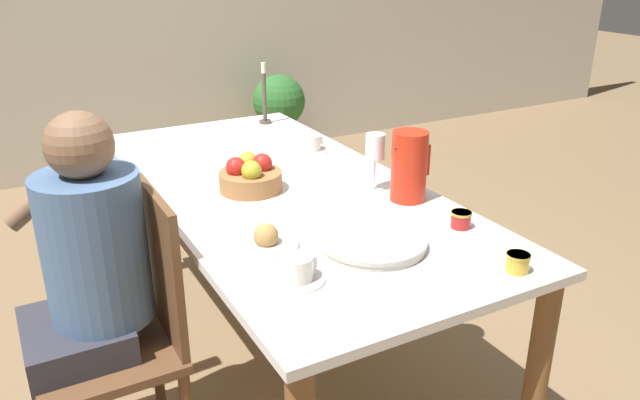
# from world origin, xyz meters

# --- Properties ---
(ground_plane) EXTENTS (20.00, 20.00, 0.00)m
(ground_plane) POSITION_xyz_m (0.00, 0.00, 0.00)
(ground_plane) COLOR #7F6647
(dining_table) EXTENTS (0.91, 1.95, 0.76)m
(dining_table) POSITION_xyz_m (0.00, 0.00, 0.66)
(dining_table) COLOR white
(dining_table) RESTS_ON ground_plane
(chair_person_side) EXTENTS (0.42, 0.42, 0.91)m
(chair_person_side) POSITION_xyz_m (-0.64, -0.23, 0.48)
(chair_person_side) COLOR brown
(chair_person_side) RESTS_ON ground_plane
(person_seated) EXTENTS (0.39, 0.41, 1.16)m
(person_seated) POSITION_xyz_m (-0.73, -0.19, 0.68)
(person_seated) COLOR #33333D
(person_seated) RESTS_ON ground_plane
(red_pitcher) EXTENTS (0.15, 0.12, 0.24)m
(red_pitcher) POSITION_xyz_m (0.33, -0.33, 0.88)
(red_pitcher) COLOR red
(red_pitcher) RESTS_ON dining_table
(wine_glass_water) EXTENTS (0.07, 0.07, 0.21)m
(wine_glass_water) POSITION_xyz_m (0.27, -0.20, 0.91)
(wine_glass_water) COLOR white
(wine_glass_water) RESTS_ON dining_table
(teacup_near_person) EXTENTS (0.15, 0.15, 0.07)m
(teacup_near_person) POSITION_xyz_m (-0.26, -0.65, 0.79)
(teacup_near_person) COLOR silver
(teacup_near_person) RESTS_ON dining_table
(teacup_across) EXTENTS (0.15, 0.15, 0.07)m
(teacup_across) POSITION_xyz_m (0.29, 0.31, 0.79)
(teacup_across) COLOR silver
(teacup_across) RESTS_ON dining_table
(serving_tray) EXTENTS (0.32, 0.32, 0.03)m
(serving_tray) POSITION_xyz_m (0.02, -0.58, 0.77)
(serving_tray) COLOR #B7B2A8
(serving_tray) RESTS_ON dining_table
(bread_plate) EXTENTS (0.19, 0.19, 0.07)m
(bread_plate) POSITION_xyz_m (-0.25, -0.43, 0.78)
(bread_plate) COLOR silver
(bread_plate) RESTS_ON dining_table
(jam_jar_amber) EXTENTS (0.07, 0.07, 0.05)m
(jam_jar_amber) POSITION_xyz_m (0.34, -0.59, 0.78)
(jam_jar_amber) COLOR #A81E1E
(jam_jar_amber) RESTS_ON dining_table
(jam_jar_red) EXTENTS (0.07, 0.07, 0.05)m
(jam_jar_red) POSITION_xyz_m (0.28, -0.89, 0.78)
(jam_jar_red) COLOR gold
(jam_jar_red) RESTS_ON dining_table
(fruit_bowl) EXTENTS (0.23, 0.23, 0.13)m
(fruit_bowl) POSITION_xyz_m (-0.11, 0.02, 0.81)
(fruit_bowl) COLOR #9E6B3D
(fruit_bowl) RESTS_ON dining_table
(candlestick_tall) EXTENTS (0.06, 0.06, 0.30)m
(candlestick_tall) POSITION_xyz_m (0.30, 0.82, 0.87)
(candlestick_tall) COLOR #4C4238
(candlestick_tall) RESTS_ON dining_table
(potted_plant) EXTENTS (0.40, 0.40, 0.68)m
(potted_plant) POSITION_xyz_m (1.06, 2.29, 0.42)
(potted_plant) COLOR #A8603D
(potted_plant) RESTS_ON ground_plane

